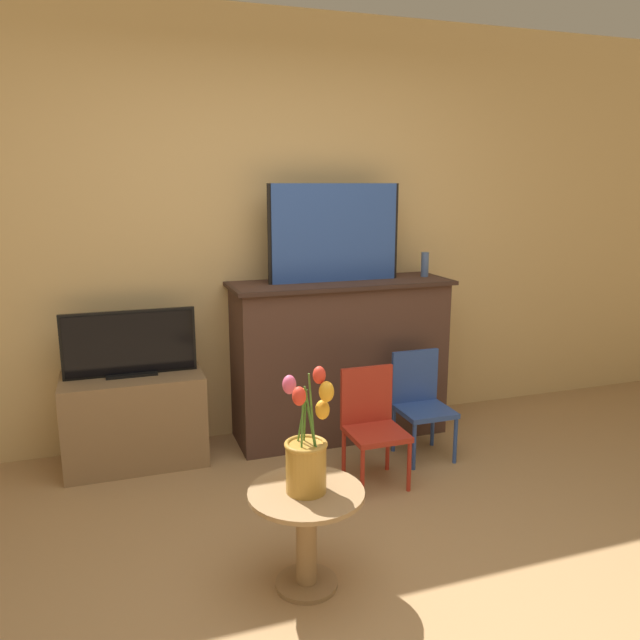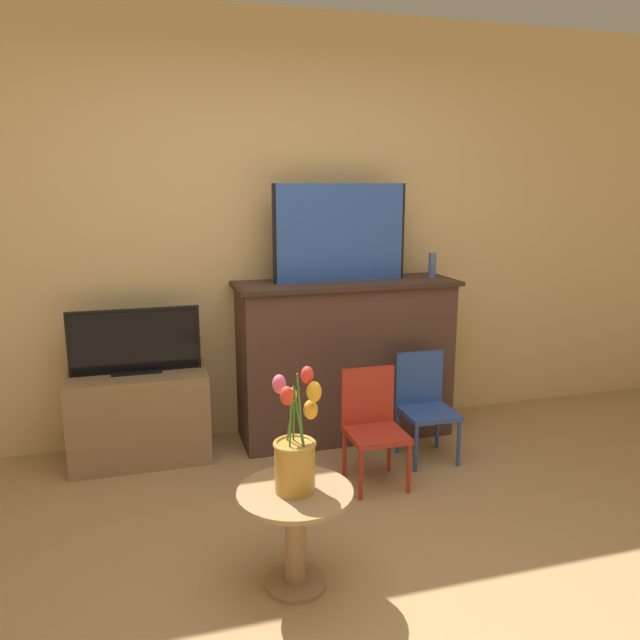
# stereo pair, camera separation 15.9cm
# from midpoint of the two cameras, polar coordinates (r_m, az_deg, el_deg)

# --- Properties ---
(ground_plane) EXTENTS (14.00, 14.00, 0.00)m
(ground_plane) POSITION_cam_midpoint_polar(r_m,az_deg,el_deg) (2.62, 7.45, -26.81)
(ground_plane) COLOR #A87F51
(wall_back) EXTENTS (8.00, 0.06, 2.70)m
(wall_back) POSITION_cam_midpoint_polar(r_m,az_deg,el_deg) (4.08, -4.12, 8.10)
(wall_back) COLOR tan
(wall_back) RESTS_ON ground
(fireplace_mantel) EXTENTS (1.43, 0.49, 1.04)m
(fireplace_mantel) POSITION_cam_midpoint_polar(r_m,az_deg,el_deg) (4.11, 3.40, -3.43)
(fireplace_mantel) COLOR #4C3328
(fireplace_mantel) RESTS_ON ground
(painting) EXTENTS (0.87, 0.03, 0.61)m
(painting) POSITION_cam_midpoint_polar(r_m,az_deg,el_deg) (3.96, 3.03, 7.94)
(painting) COLOR black
(painting) RESTS_ON fireplace_mantel
(mantel_candle) EXTENTS (0.05, 0.05, 0.16)m
(mantel_candle) POSITION_cam_midpoint_polar(r_m,az_deg,el_deg) (4.23, 11.29, 4.93)
(mantel_candle) COLOR #4C6699
(mantel_candle) RESTS_ON fireplace_mantel
(tv_stand) EXTENTS (0.81, 0.44, 0.55)m
(tv_stand) POSITION_cam_midpoint_polar(r_m,az_deg,el_deg) (3.96, -15.04, -8.45)
(tv_stand) COLOR olive
(tv_stand) RESTS_ON ground
(tv_monitor) EXTENTS (0.76, 0.12, 0.39)m
(tv_monitor) POSITION_cam_midpoint_polar(r_m,az_deg,el_deg) (3.82, -15.43, -1.96)
(tv_monitor) COLOR black
(tv_monitor) RESTS_ON tv_stand
(chair_red) EXTENTS (0.31, 0.31, 0.64)m
(chair_red) POSITION_cam_midpoint_polar(r_m,az_deg,el_deg) (3.54, 6.13, -9.19)
(chair_red) COLOR #B22D1E
(chair_red) RESTS_ON ground
(chair_blue) EXTENTS (0.31, 0.31, 0.64)m
(chair_blue) POSITION_cam_midpoint_polar(r_m,az_deg,el_deg) (3.90, 10.67, -7.27)
(chair_blue) COLOR #2D4C99
(chair_blue) RESTS_ON ground
(side_table) EXTENTS (0.48, 0.48, 0.43)m
(side_table) POSITION_cam_midpoint_polar(r_m,az_deg,el_deg) (2.70, -0.50, -18.10)
(side_table) COLOR #99754C
(side_table) RESTS_ON ground
(vase_tulips) EXTENTS (0.18, 0.22, 0.53)m
(vase_tulips) POSITION_cam_midpoint_polar(r_m,az_deg,el_deg) (2.55, -0.43, -11.99)
(vase_tulips) COLOR #B78433
(vase_tulips) RESTS_ON side_table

